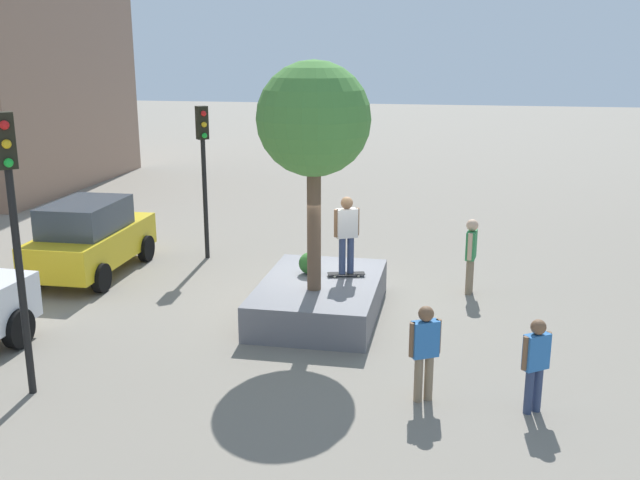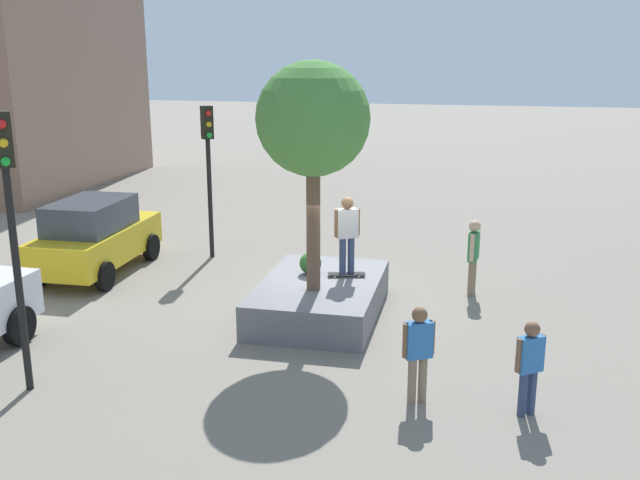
{
  "view_description": "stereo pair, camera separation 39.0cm",
  "coord_description": "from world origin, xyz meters",
  "px_view_note": "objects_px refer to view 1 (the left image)",
  "views": [
    {
      "loc": [
        -14.74,
        -2.79,
        5.48
      ],
      "look_at": [
        -0.5,
        -0.07,
        1.63
      ],
      "focal_mm": 40.64,
      "sensor_mm": 36.0,
      "label": 1
    },
    {
      "loc": [
        -14.66,
        -3.18,
        5.48
      ],
      "look_at": [
        -0.5,
        -0.07,
        1.63
      ],
      "focal_mm": 40.64,
      "sensor_mm": 36.0,
      "label": 2
    }
  ],
  "objects_px": {
    "bystander_watching": "(536,359)",
    "taxi_cab": "(90,237)",
    "traffic_light_median": "(13,208)",
    "pedestrian_crossing": "(425,347)",
    "skateboarder": "(347,230)",
    "skateboard": "(346,274)",
    "traffic_light_corner": "(203,155)",
    "plaza_tree": "(314,121)",
    "planter_ledge": "(320,298)",
    "passerby_with_bag": "(471,251)"
  },
  "relations": [
    {
      "from": "plaza_tree",
      "to": "planter_ledge",
      "type": "bearing_deg",
      "value": -2.41
    },
    {
      "from": "skateboarder",
      "to": "traffic_light_median",
      "type": "height_order",
      "value": "traffic_light_median"
    },
    {
      "from": "plaza_tree",
      "to": "taxi_cab",
      "type": "bearing_deg",
      "value": 70.16
    },
    {
      "from": "skateboard",
      "to": "planter_ledge",
      "type": "bearing_deg",
      "value": 132.29
    },
    {
      "from": "traffic_light_median",
      "to": "bystander_watching",
      "type": "height_order",
      "value": "traffic_light_median"
    },
    {
      "from": "planter_ledge",
      "to": "bystander_watching",
      "type": "relative_size",
      "value": 2.46
    },
    {
      "from": "passerby_with_bag",
      "to": "bystander_watching",
      "type": "distance_m",
      "value": 5.67
    },
    {
      "from": "traffic_light_corner",
      "to": "pedestrian_crossing",
      "type": "bearing_deg",
      "value": -139.37
    },
    {
      "from": "passerby_with_bag",
      "to": "planter_ledge",
      "type": "bearing_deg",
      "value": 122.57
    },
    {
      "from": "skateboard",
      "to": "bystander_watching",
      "type": "height_order",
      "value": "bystander_watching"
    },
    {
      "from": "skateboarder",
      "to": "bystander_watching",
      "type": "distance_m",
      "value": 5.46
    },
    {
      "from": "taxi_cab",
      "to": "pedestrian_crossing",
      "type": "bearing_deg",
      "value": -121.57
    },
    {
      "from": "skateboard",
      "to": "traffic_light_corner",
      "type": "xyz_separation_m",
      "value": [
        3.19,
        4.28,
        2.0
      ]
    },
    {
      "from": "planter_ledge",
      "to": "passerby_with_bag",
      "type": "height_order",
      "value": "passerby_with_bag"
    },
    {
      "from": "taxi_cab",
      "to": "pedestrian_crossing",
      "type": "xyz_separation_m",
      "value": [
        -5.2,
        -8.47,
        -0.03
      ]
    },
    {
      "from": "plaza_tree",
      "to": "skateboarder",
      "type": "bearing_deg",
      "value": -27.84
    },
    {
      "from": "plaza_tree",
      "to": "passerby_with_bag",
      "type": "xyz_separation_m",
      "value": [
        2.52,
        -3.15,
        -3.12
      ]
    },
    {
      "from": "skateboard",
      "to": "traffic_light_median",
      "type": "xyz_separation_m",
      "value": [
        -4.91,
        4.44,
        2.32
      ]
    },
    {
      "from": "skateboard",
      "to": "passerby_with_bag",
      "type": "distance_m",
      "value": 3.07
    },
    {
      "from": "plaza_tree",
      "to": "passerby_with_bag",
      "type": "distance_m",
      "value": 5.1
    },
    {
      "from": "planter_ledge",
      "to": "bystander_watching",
      "type": "distance_m",
      "value": 5.44
    },
    {
      "from": "skateboard",
      "to": "bystander_watching",
      "type": "bearing_deg",
      "value": -138.66
    },
    {
      "from": "plaza_tree",
      "to": "taxi_cab",
      "type": "relative_size",
      "value": 1.11
    },
    {
      "from": "bystander_watching",
      "to": "taxi_cab",
      "type": "bearing_deg",
      "value": 62.55
    },
    {
      "from": "skateboarder",
      "to": "bystander_watching",
      "type": "height_order",
      "value": "skateboarder"
    },
    {
      "from": "planter_ledge",
      "to": "traffic_light_median",
      "type": "distance_m",
      "value": 6.57
    },
    {
      "from": "planter_ledge",
      "to": "plaza_tree",
      "type": "height_order",
      "value": "plaza_tree"
    },
    {
      "from": "plaza_tree",
      "to": "taxi_cab",
      "type": "height_order",
      "value": "plaza_tree"
    },
    {
      "from": "skateboard",
      "to": "passerby_with_bag",
      "type": "bearing_deg",
      "value": -59.52
    },
    {
      "from": "pedestrian_crossing",
      "to": "passerby_with_bag",
      "type": "xyz_separation_m",
      "value": [
        5.53,
        -0.77,
        0.08
      ]
    },
    {
      "from": "skateboarder",
      "to": "planter_ledge",
      "type": "bearing_deg",
      "value": 132.29
    },
    {
      "from": "traffic_light_median",
      "to": "bystander_watching",
      "type": "bearing_deg",
      "value": -83.8
    },
    {
      "from": "pedestrian_crossing",
      "to": "taxi_cab",
      "type": "bearing_deg",
      "value": 58.43
    },
    {
      "from": "skateboarder",
      "to": "traffic_light_corner",
      "type": "distance_m",
      "value": 5.43
    },
    {
      "from": "skateboard",
      "to": "pedestrian_crossing",
      "type": "height_order",
      "value": "pedestrian_crossing"
    },
    {
      "from": "taxi_cab",
      "to": "passerby_with_bag",
      "type": "xyz_separation_m",
      "value": [
        0.32,
        -9.23,
        0.05
      ]
    },
    {
      "from": "traffic_light_median",
      "to": "planter_ledge",
      "type": "bearing_deg",
      "value": -41.5
    },
    {
      "from": "bystander_watching",
      "to": "plaza_tree",
      "type": "bearing_deg",
      "value": 52.89
    },
    {
      "from": "skateboard",
      "to": "traffic_light_median",
      "type": "relative_size",
      "value": 0.18
    },
    {
      "from": "skateboarder",
      "to": "bystander_watching",
      "type": "relative_size",
      "value": 1.09
    },
    {
      "from": "plaza_tree",
      "to": "skateboard",
      "type": "height_order",
      "value": "plaza_tree"
    },
    {
      "from": "planter_ledge",
      "to": "pedestrian_crossing",
      "type": "distance_m",
      "value": 4.28
    },
    {
      "from": "skateboard",
      "to": "traffic_light_corner",
      "type": "bearing_deg",
      "value": 53.27
    },
    {
      "from": "taxi_cab",
      "to": "bystander_watching",
      "type": "distance_m",
      "value": 11.44
    },
    {
      "from": "traffic_light_median",
      "to": "bystander_watching",
      "type": "xyz_separation_m",
      "value": [
        0.87,
        -8.0,
        -2.23
      ]
    },
    {
      "from": "pedestrian_crossing",
      "to": "bystander_watching",
      "type": "bearing_deg",
      "value": -92.37
    },
    {
      "from": "pedestrian_crossing",
      "to": "planter_ledge",
      "type": "bearing_deg",
      "value": 33.75
    },
    {
      "from": "passerby_with_bag",
      "to": "traffic_light_corner",
      "type": "bearing_deg",
      "value": 76.66
    },
    {
      "from": "skateboarder",
      "to": "plaza_tree",
      "type": "bearing_deg",
      "value": 152.16
    },
    {
      "from": "traffic_light_median",
      "to": "pedestrian_crossing",
      "type": "height_order",
      "value": "traffic_light_median"
    }
  ]
}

